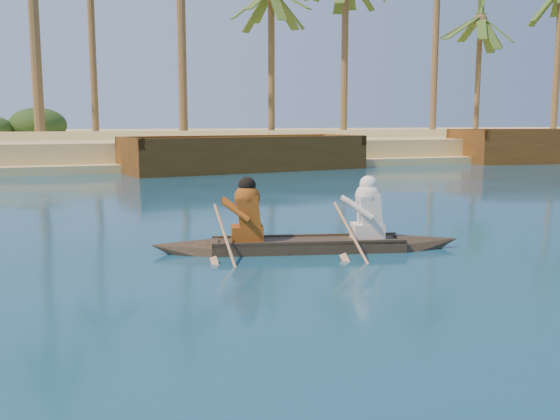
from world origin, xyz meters
name	(u,v)px	position (x,y,z in m)	size (l,w,h in m)	color
ground	(367,317)	(0.00, 0.00, 0.00)	(160.00, 160.00, 0.00)	navy
sandy_embankment	(103,143)	(0.00, 46.89, 0.53)	(150.00, 51.00, 1.50)	#DCC07C
palm_grove	(111,29)	(0.00, 35.00, 8.00)	(110.00, 14.00, 16.00)	#2F4B1A
shrub_cluster	(120,140)	(0.00, 31.50, 1.20)	(100.00, 6.00, 2.40)	#1C3814
canoe	(308,235)	(0.76, 3.78, 0.30)	(5.66, 2.01, 1.55)	#3D3221
barge_mid	(245,156)	(4.91, 22.00, 0.66)	(11.82, 5.56, 1.89)	brown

